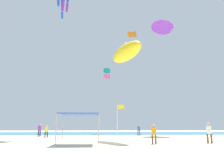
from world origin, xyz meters
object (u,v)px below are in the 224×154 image
kite_inflatable_yellow (126,52)px  person_near_tent (209,131)px  person_central (154,132)px  banner_flag (118,120)px  kite_parafoil_orange (132,34)px  kite_delta_purple (163,26)px  person_far_shore (39,129)px  person_rightmost (46,130)px  kite_box_teal (107,74)px  person_leftmost (139,129)px  canopy_tent (80,115)px

kite_inflatable_yellow → person_near_tent: bearing=43.9°
person_central → banner_flag: bearing=56.8°
banner_flag → kite_parafoil_orange: (4.95, 24.29, 17.95)m
person_near_tent → kite_delta_purple: kite_delta_purple is taller
person_central → kite_delta_purple: bearing=-75.0°
person_central → person_far_shore: 19.32m
person_near_tent → person_rightmost: bearing=6.4°
person_near_tent → person_central: size_ratio=1.10×
person_rightmost → kite_inflatable_yellow: (10.05, -6.78, 8.87)m
person_central → banner_flag: size_ratio=0.51×
kite_box_teal → kite_delta_purple: size_ratio=0.37×
kite_delta_purple → kite_inflatable_yellow: 19.70m
person_near_tent → kite_inflatable_yellow: (-7.25, 3.57, 8.74)m
kite_parafoil_orange → person_leftmost: bearing=37.0°
person_central → person_rightmost: 16.34m
person_rightmost → kite_parafoil_orange: bearing=-146.0°
kite_parafoil_orange → banner_flag: bearing=28.0°
person_rightmost → canopy_tent: bearing=107.9°
canopy_tent → kite_delta_purple: bearing=55.0°
person_rightmost → person_far_shore: size_ratio=0.90×
person_leftmost → kite_delta_purple: 20.06m
person_rightmost → kite_delta_purple: size_ratio=0.27×
person_leftmost → kite_box_teal: bearing=-46.8°
person_rightmost → kite_delta_purple: 27.85m
person_leftmost → banner_flag: (-4.64, -17.10, 1.02)m
kite_parafoil_orange → person_near_tent: bearing=49.0°
person_far_shore → kite_parafoil_orange: bearing=157.8°
person_near_tent → kite_inflatable_yellow: size_ratio=0.28×
person_near_tent → person_far_shore: bearing=2.9°
canopy_tent → person_near_tent: canopy_tent is taller
person_near_tent → kite_parafoil_orange: kite_parafoil_orange is taller
kite_delta_purple → canopy_tent: bearing=97.1°
person_leftmost → kite_box_teal: 15.57m
person_far_shore → person_rightmost: bearing=68.0°
kite_box_teal → banner_flag: bearing=-146.2°
banner_flag → person_rightmost: bearing=124.7°
person_near_tent → banner_flag: banner_flag is taller
banner_flag → kite_box_teal: 28.67m
canopy_tent → banner_flag: (3.26, -0.89, -0.46)m
person_rightmost → banner_flag: banner_flag is taller
kite_box_teal → person_leftmost: bearing=-120.3°
canopy_tent → person_near_tent: size_ratio=1.81×
kite_delta_purple → kite_box_teal: bearing=9.1°
canopy_tent → kite_box_teal: 27.86m
canopy_tent → person_far_shore: canopy_tent is taller
person_leftmost → person_central: 15.88m
kite_delta_purple → person_rightmost: bearing=64.1°
banner_flag → kite_delta_purple: (10.19, 20.11, 18.02)m
kite_parafoil_orange → person_rightmost: bearing=-9.5°
kite_box_teal → person_central: bearing=-138.9°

